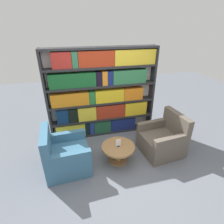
{
  "coord_description": "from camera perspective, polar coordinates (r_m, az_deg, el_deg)",
  "views": [
    {
      "loc": [
        -0.79,
        -2.59,
        2.72
      ],
      "look_at": [
        0.07,
        0.81,
        0.96
      ],
      "focal_mm": 28.0,
      "sensor_mm": 36.0,
      "label": 1
    }
  ],
  "objects": [
    {
      "name": "bookshelf",
      "position": [
        4.46,
        -3.43,
        5.82
      ],
      "size": [
        2.74,
        0.3,
        2.28
      ],
      "color": "silver",
      "rests_on": "ground_plane"
    },
    {
      "name": "armchair_right",
      "position": [
        4.28,
        16.24,
        -8.71
      ],
      "size": [
        0.95,
        0.92,
        0.95
      ],
      "rotation": [
        0.0,
        0.0,
        -1.47
      ],
      "color": "brown",
      "rests_on": "ground_plane"
    },
    {
      "name": "ground_plane",
      "position": [
        3.84,
        2.01,
        -18.43
      ],
      "size": [
        14.0,
        14.0,
        0.0
      ],
      "primitive_type": "plane",
      "color": "slate"
    },
    {
      "name": "armchair_left",
      "position": [
        3.8,
        -14.99,
        -13.62
      ],
      "size": [
        0.91,
        0.88,
        0.95
      ],
      "rotation": [
        0.0,
        0.0,
        1.62
      ],
      "color": "#386684",
      "rests_on": "ground_plane"
    },
    {
      "name": "table_sign",
      "position": [
        3.74,
        2.05,
        -10.17
      ],
      "size": [
        0.11,
        0.06,
        0.17
      ],
      "color": "black",
      "rests_on": "coffee_table"
    },
    {
      "name": "coffee_table",
      "position": [
        3.85,
        2.01,
        -12.4
      ],
      "size": [
        0.71,
        0.71,
        0.4
      ],
      "color": "olive",
      "rests_on": "ground_plane"
    }
  ]
}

